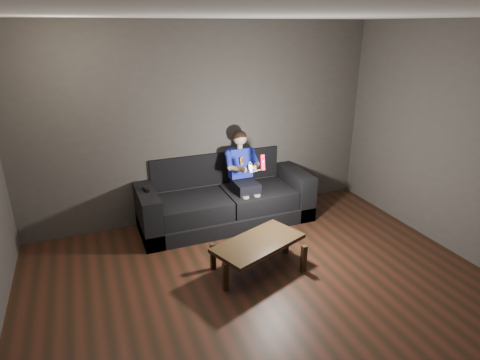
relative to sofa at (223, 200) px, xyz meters
name	(u,v)px	position (x,y,z in m)	size (l,w,h in m)	color
floor	(286,320)	(-0.16, -2.22, -0.30)	(5.00, 5.00, 0.00)	black
back_wall	(204,124)	(-0.16, 0.28, 1.05)	(5.00, 0.04, 2.70)	#3B3834
ceiling	(302,14)	(-0.16, -2.22, 2.40)	(5.00, 5.00, 0.02)	silver
sofa	(223,200)	(0.00, 0.00, 0.00)	(2.39, 1.03, 0.92)	black
child	(243,168)	(0.27, -0.07, 0.46)	(0.47, 0.57, 1.15)	black
wii_remote_red	(262,162)	(0.36, -0.51, 0.68)	(0.05, 0.08, 0.20)	red
nunchuk_white	(250,167)	(0.19, -0.51, 0.64)	(0.06, 0.09, 0.15)	white
wii_remote_black	(146,189)	(-1.08, -0.09, 0.37)	(0.07, 0.17, 0.03)	black
coffee_table	(258,245)	(-0.07, -1.36, 0.02)	(1.15, 0.85, 0.38)	black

